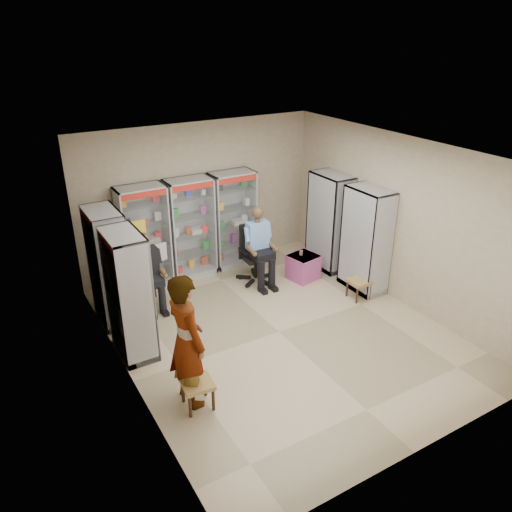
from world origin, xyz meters
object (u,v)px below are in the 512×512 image
cabinet_right_near (366,240)px  wooden_chair (147,281)px  cabinet_right_far (329,222)px  cabinet_back_mid (191,228)px  cabinet_left_near (129,295)px  office_chair (256,254)px  standing_man (187,341)px  seated_shopkeeper (257,247)px  cabinet_left_far (109,267)px  woven_stool_b (198,394)px  cabinet_back_left (144,237)px  pink_trunk (303,267)px  woven_stool_a (358,289)px  cabinet_back_right (233,219)px

cabinet_right_near → wooden_chair: size_ratio=2.13×
cabinet_right_far → cabinet_right_near: 1.10m
cabinet_back_mid → cabinet_left_near: bearing=-132.8°
wooden_chair → cabinet_back_mid: bearing=31.3°
office_chair → standing_man: bearing=-131.5°
cabinet_back_mid → cabinet_right_near: size_ratio=1.00×
cabinet_right_near → standing_man: size_ratio=1.05×
office_chair → seated_shopkeeper: size_ratio=0.79×
cabinet_left_near → seated_shopkeeper: cabinet_left_near is taller
standing_man → office_chair: bearing=-50.9°
cabinet_right_near → cabinet_left_far: (-4.46, 1.30, 0.00)m
cabinet_left_far → woven_stool_b: cabinet_left_far is taller
office_chair → seated_shopkeeper: 0.17m
seated_shopkeeper → cabinet_back_left: bearing=156.2°
cabinet_back_mid → pink_trunk: size_ratio=3.82×
wooden_chair → office_chair: office_chair is taller
cabinet_left_near → woven_stool_b: bearing=11.4°
cabinet_right_far → cabinet_back_mid: bearing=66.3°
seated_shopkeeper → cabinet_left_far: bearing=-177.6°
cabinet_right_far → cabinet_left_far: (-4.46, 0.20, 0.00)m
cabinet_back_mid → woven_stool_b: 4.06m
woven_stool_a → cabinet_right_near: bearing=40.3°
cabinet_back_right → standing_man: 4.32m
cabinet_back_left → seated_shopkeeper: size_ratio=1.36×
cabinet_right_near → woven_stool_a: size_ratio=5.39×
cabinet_right_far → cabinet_left_near: same height
cabinet_right_near → seated_shopkeeper: 2.07m
seated_shopkeeper → woven_stool_a: bearing=-46.7°
wooden_chair → woven_stool_a: wooden_chair is taller
office_chair → woven_stool_b: office_chair is taller
cabinet_right_near → seated_shopkeeper: (-1.62, 1.26, -0.27)m
cabinet_right_far → pink_trunk: cabinet_right_far is taller
cabinet_right_near → cabinet_left_near: 4.46m
cabinet_back_left → cabinet_back_right: (1.90, 0.00, 0.00)m
office_chair → woven_stool_a: bearing=-47.6°
cabinet_right_far → cabinet_left_near: (-4.46, -0.90, 0.00)m
wooden_chair → cabinet_right_far: bearing=-6.0°
cabinet_back_right → seated_shopkeeper: 1.01m
woven_stool_b → standing_man: size_ratio=0.21×
cabinet_right_near → wooden_chair: bearing=68.4°
cabinet_right_near → standing_man: cabinet_right_near is taller
office_chair → cabinet_right_far: bearing=-4.0°
cabinet_right_near → pink_trunk: cabinet_right_near is taller
cabinet_right_far → office_chair: cabinet_right_far is taller
seated_shopkeeper → cabinet_back_mid: bearing=137.7°
cabinet_right_far → woven_stool_b: (-4.13, -2.54, -0.80)m
cabinet_right_far → cabinet_left_far: size_ratio=1.00×
seated_shopkeeper → woven_stool_b: (-2.51, -2.70, -0.53)m
cabinet_back_right → woven_stool_a: (1.30, -2.51, -0.81)m
cabinet_right_near → wooden_chair: (-3.78, 1.50, -0.53)m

